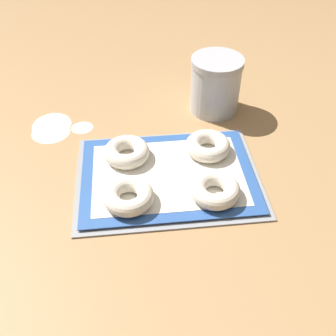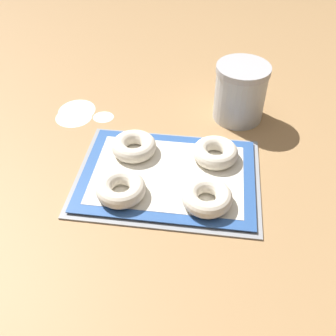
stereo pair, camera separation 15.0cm
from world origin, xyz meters
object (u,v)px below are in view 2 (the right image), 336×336
Objects in this scene: bagel_back_left at (134,146)px; bagel_back_right at (215,153)px; bagel_front_left at (121,189)px; flour_canister at (240,92)px; baking_tray at (168,176)px; bagel_front_right at (207,197)px.

bagel_back_left and bagel_back_right have the same top height.
bagel_front_left and bagel_back_right have the same top height.
flour_canister reaches higher than bagel_back_left.
baking_tray is at bearing 40.05° from bagel_front_left.
flour_canister is at bearing 38.45° from bagel_back_left.
baking_tray is 0.31m from flour_canister.
bagel_front_right reaches higher than baking_tray.
bagel_front_right and bagel_back_right have the same top height.
bagel_front_right is 1.00× the size of bagel_back_left.
bagel_front_right is at bearing -40.33° from baking_tray.
bagel_back_right is (0.10, 0.07, 0.02)m from baking_tray.
bagel_back_left is (-0.09, 0.06, 0.02)m from baking_tray.
baking_tray is at bearing 139.67° from bagel_front_right.
flour_canister is at bearing 74.82° from bagel_back_right.
bagel_front_left is 1.00× the size of bagel_back_left.
baking_tray is 0.12m from bagel_front_right.
bagel_front_right is 0.14m from bagel_back_right.
bagel_back_right is 0.71× the size of flour_canister.
bagel_back_left is 0.31m from flour_canister.
bagel_front_left is at bearing -90.18° from bagel_back_left.
bagel_back_left is (0.00, 0.14, 0.00)m from bagel_front_left.
bagel_back_left is at bearing 144.17° from baking_tray.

